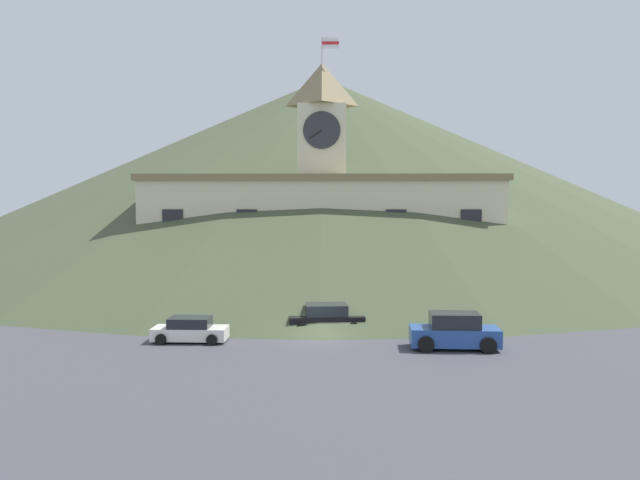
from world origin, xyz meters
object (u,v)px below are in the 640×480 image
object	(u,v)px
car_black_suv	(326,319)
car_silver_hatch	(126,307)
pedestrian	(295,300)
street_lamp_left	(454,257)
street_lamp_right	(188,257)
car_white_taxi	(190,330)
street_lamp_far_left	(332,258)
car_blue_van	(454,332)

from	to	relation	value
car_black_suv	car_silver_hatch	distance (m)	15.70
pedestrian	street_lamp_left	bearing A→B (deg)	55.27
street_lamp_left	car_black_suv	size ratio (longest dim) A/B	1.04
street_lamp_left	car_black_suv	world-z (taller)	street_lamp_left
street_lamp_right	pedestrian	size ratio (longest dim) A/B	3.10
street_lamp_right	street_lamp_left	bearing A→B (deg)	-0.00
car_silver_hatch	pedestrian	world-z (taller)	pedestrian
street_lamp_left	car_white_taxi	distance (m)	24.57
street_lamp_far_left	car_black_suv	size ratio (longest dim) A/B	1.00
street_lamp_right	car_silver_hatch	size ratio (longest dim) A/B	1.32
car_silver_hatch	car_blue_van	bearing A→B (deg)	-26.16
car_blue_van	car_silver_hatch	world-z (taller)	car_blue_van
street_lamp_left	street_lamp_right	bearing A→B (deg)	180.00
street_lamp_right	car_blue_van	bearing A→B (deg)	-41.16
car_black_suv	car_white_taxi	world-z (taller)	car_black_suv
street_lamp_right	street_lamp_far_left	distance (m)	12.21
street_lamp_right	car_silver_hatch	xyz separation A→B (m)	(-3.08, -7.00, -3.08)
street_lamp_right	pedestrian	xyz separation A→B (m)	(9.33, -4.97, -2.86)
car_blue_van	pedestrian	bearing A→B (deg)	-47.23
street_lamp_right	pedestrian	bearing A→B (deg)	-28.04
car_blue_van	street_lamp_left	bearing A→B (deg)	-98.27
street_lamp_right	car_white_taxi	distance (m)	15.89
car_blue_van	car_white_taxi	distance (m)	15.83
street_lamp_right	car_black_suv	bearing A→B (deg)	-45.69
street_lamp_right	street_lamp_far_left	bearing A→B (deg)	0.00
street_lamp_far_left	car_blue_van	distance (m)	18.41
car_blue_van	car_silver_hatch	bearing A→B (deg)	-20.84
car_white_taxi	car_silver_hatch	distance (m)	10.49
car_silver_hatch	car_black_suv	bearing A→B (deg)	-21.25
car_black_suv	pedestrian	world-z (taller)	car_black_suv
street_lamp_far_left	car_white_taxi	bearing A→B (deg)	-119.88
car_black_suv	pedestrian	xyz separation A→B (m)	(-2.45, 7.10, 0.09)
street_lamp_left	car_blue_van	xyz separation A→B (m)	(-3.32, -16.81, -2.82)
street_lamp_left	car_silver_hatch	world-z (taller)	street_lamp_left
street_lamp_right	car_silver_hatch	bearing A→B (deg)	-113.76
street_lamp_left	car_black_suv	distance (m)	16.43
car_silver_hatch	pedestrian	size ratio (longest dim) A/B	2.35
street_lamp_far_left	street_lamp_left	xyz separation A→B (m)	(10.33, -0.00, 0.10)
street_lamp_far_left	car_blue_van	xyz separation A→B (m)	(7.02, -16.81, -2.72)
street_lamp_far_left	car_silver_hatch	world-z (taller)	street_lamp_far_left
car_black_suv	car_blue_van	bearing A→B (deg)	-37.58
street_lamp_right	car_blue_van	world-z (taller)	street_lamp_right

